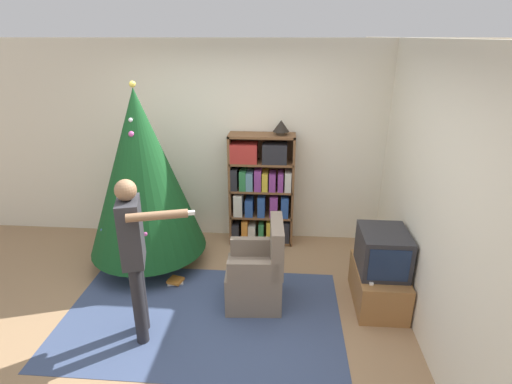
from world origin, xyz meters
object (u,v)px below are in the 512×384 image
standing_person (134,249)px  table_lamp (281,127)px  bookshelf (260,191)px  armchair (258,275)px  television (383,251)px  christmas_tree (142,173)px

standing_person → table_lamp: size_ratio=7.73×
bookshelf → standing_person: size_ratio=0.96×
armchair → television: bearing=89.9°
bookshelf → television: (1.31, -1.25, -0.12)m
armchair → standing_person: standing_person is taller
television → standing_person: 2.39m
armchair → table_lamp: 1.85m
christmas_tree → table_lamp: 1.74m
bookshelf → christmas_tree: christmas_tree is taller
bookshelf → standing_person: 2.15m
standing_person → table_lamp: (1.21, 1.92, 0.67)m
armchair → standing_person: (-1.02, -0.58, 0.59)m
television → christmas_tree: size_ratio=0.25×
television → standing_person: (-2.27, -0.66, 0.30)m
christmas_tree → table_lamp: size_ratio=10.91×
armchair → standing_person: size_ratio=0.59×
television → bookshelf: bearing=136.4°
christmas_tree → armchair: size_ratio=2.37×
bookshelf → standing_person: standing_person is taller
armchair → bookshelf: bearing=179.1°
christmas_tree → standing_person: christmas_tree is taller
christmas_tree → armchair: (1.37, -0.68, -0.84)m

